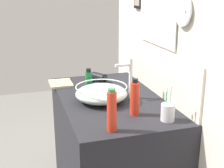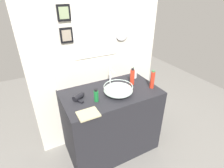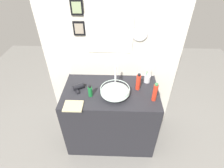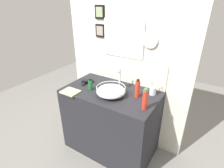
% 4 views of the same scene
% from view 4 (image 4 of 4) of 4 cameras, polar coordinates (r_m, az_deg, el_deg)
% --- Properties ---
extents(ground_plane, '(6.00, 6.00, 0.00)m').
position_cam_4_polar(ground_plane, '(2.69, -0.31, -19.56)').
color(ground_plane, gray).
extents(vanity_counter, '(1.16, 0.68, 0.90)m').
position_cam_4_polar(vanity_counter, '(2.38, -0.33, -11.93)').
color(vanity_counter, '#232328').
rests_on(vanity_counter, ground).
extents(back_panel, '(1.73, 0.10, 2.50)m').
position_cam_4_polar(back_panel, '(2.30, 4.54, 9.09)').
color(back_panel, silver).
rests_on(back_panel, ground).
extents(glass_bowl_sink, '(0.34, 0.34, 0.11)m').
position_cam_4_polar(glass_bowl_sink, '(2.02, -0.36, -2.26)').
color(glass_bowl_sink, silver).
rests_on(glass_bowl_sink, vanity_counter).
extents(faucet, '(0.02, 0.12, 0.27)m').
position_cam_4_polar(faucet, '(2.12, 2.37, 2.20)').
color(faucet, silver).
rests_on(faucet, vanity_counter).
extents(hair_drier, '(0.17, 0.18, 0.07)m').
position_cam_4_polar(hair_drier, '(2.34, -8.04, 0.96)').
color(hair_drier, black).
rests_on(hair_drier, vanity_counter).
extents(toothbrush_cup, '(0.08, 0.08, 0.21)m').
position_cam_4_polar(toothbrush_cup, '(2.09, 13.18, -2.09)').
color(toothbrush_cup, silver).
rests_on(toothbrush_cup, vanity_counter).
extents(lotion_bottle, '(0.05, 0.05, 0.22)m').
position_cam_4_polar(lotion_bottle, '(1.99, 8.31, -1.57)').
color(lotion_bottle, red).
rests_on(lotion_bottle, vanity_counter).
extents(shampoo_bottle, '(0.05, 0.05, 0.15)m').
position_cam_4_polar(shampoo_bottle, '(2.15, -7.05, -0.20)').
color(shampoo_bottle, '#197233').
rests_on(shampoo_bottle, vanity_counter).
extents(spray_bottle, '(0.05, 0.05, 0.23)m').
position_cam_4_polar(spray_bottle, '(1.77, 10.68, -5.02)').
color(spray_bottle, red).
rests_on(spray_bottle, vanity_counter).
extents(hand_towel, '(0.21, 0.17, 0.02)m').
position_cam_4_polar(hand_towel, '(2.16, -13.45, -2.48)').
color(hand_towel, tan).
rests_on(hand_towel, vanity_counter).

